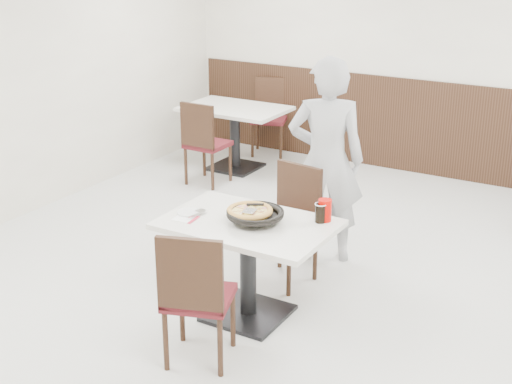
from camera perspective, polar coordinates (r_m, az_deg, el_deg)
The scene contains 19 objects.
floor at distance 5.67m, azimuth 1.56°, elevation -8.14°, with size 7.00×7.00×0.00m, color #B3B3AE.
wall_back at distance 8.34m, azimuth 13.60°, elevation 10.73°, with size 6.00×0.04×2.80m, color beige.
wainscot_back at distance 8.49m, azimuth 13.10°, elevation 5.05°, with size 5.90×0.03×1.10m, color black.
main_table at distance 5.20m, azimuth -0.64°, elevation -6.23°, with size 1.20×0.80×0.75m, color silver, non-canonical shape.
chair_near at distance 4.67m, azimuth -4.57°, elevation -8.14°, with size 0.42×0.42×0.95m, color black, non-canonical shape.
chair_far at distance 5.67m, azimuth 2.30°, elevation -2.81°, with size 0.42×0.42×0.95m, color black, non-canonical shape.
trivet at distance 5.09m, azimuth -0.33°, elevation -1.98°, with size 0.12×0.12×0.04m, color black.
pizza_pan at distance 5.02m, azimuth -0.06°, elevation -2.00°, with size 0.34×0.34×0.01m, color black.
pizza at distance 5.04m, azimuth -0.52°, elevation -1.69°, with size 0.29×0.29×0.02m, color gold.
pizza_server at distance 4.99m, azimuth -0.53°, elevation -1.52°, with size 0.08×0.10×0.00m, color silver.
napkin at distance 5.13m, azimuth -5.70°, elevation -2.08°, with size 0.15×0.15×0.00m, color white.
side_plate at distance 5.21m, azimuth -5.40°, elevation -1.63°, with size 0.17×0.17×0.01m, color white.
fork at distance 5.15m, azimuth -4.80°, elevation -1.80°, with size 0.02×0.17×0.00m, color silver.
cola_glass at distance 5.04m, azimuth 5.18°, elevation -1.72°, with size 0.08×0.08×0.13m, color black.
red_cup at distance 5.06m, azimuth 5.53°, elevation -1.46°, with size 0.10×0.10×0.16m, color #C90700.
diner_person at distance 5.99m, azimuth 5.62°, elevation 2.50°, with size 0.64×0.42×1.76m, color silver.
bg_table_left at distance 8.49m, azimuth -1.69°, elevation 4.34°, with size 1.20×0.80×0.75m, color silver, non-canonical shape.
bg_chair_left_near at distance 7.96m, azimuth -3.89°, elevation 3.99°, with size 0.42×0.42×0.95m, color black, non-canonical shape.
bg_chair_left_far at distance 9.03m, azimuth 1.05°, elevation 5.97°, with size 0.42×0.42×0.95m, color black, non-canonical shape.
Camera 1 is at (2.40, -4.38, 2.69)m, focal length 50.00 mm.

